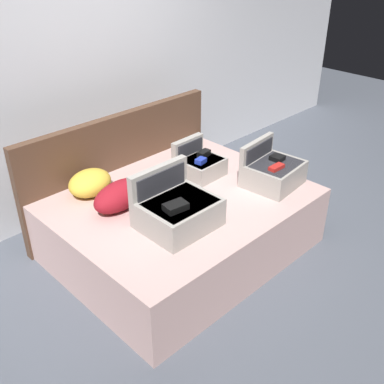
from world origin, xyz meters
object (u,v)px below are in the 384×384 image
(hard_case_large, at_px, (177,210))
(bed, at_px, (182,224))
(pillow_center_head, at_px, (90,183))
(hard_case_medium, at_px, (273,171))
(pillow_near_headboard, at_px, (120,195))
(hard_case_small, at_px, (199,164))

(hard_case_large, bearing_deg, bed, 41.87)
(hard_case_large, bearing_deg, pillow_center_head, 103.26)
(hard_case_large, height_order, hard_case_medium, hard_case_large)
(bed, height_order, pillow_center_head, pillow_center_head)
(hard_case_medium, bearing_deg, pillow_center_head, 136.08)
(bed, relative_size, hard_case_medium, 4.03)
(bed, distance_m, pillow_center_head, 0.82)
(bed, relative_size, pillow_center_head, 5.26)
(bed, relative_size, pillow_near_headboard, 4.05)
(pillow_center_head, bearing_deg, hard_case_large, -76.99)
(hard_case_small, bearing_deg, hard_case_large, -148.38)
(pillow_near_headboard, bearing_deg, pillow_center_head, 97.33)
(bed, bearing_deg, pillow_center_head, 130.49)
(hard_case_small, xyz_separation_m, pillow_center_head, (-0.87, 0.37, -0.00))
(hard_case_small, xyz_separation_m, pillow_near_headboard, (-0.82, 0.03, 0.01))
(pillow_near_headboard, distance_m, pillow_center_head, 0.34)
(bed, xyz_separation_m, hard_case_medium, (0.70, -0.37, 0.38))
(hard_case_large, height_order, hard_case_small, hard_case_large)
(hard_case_medium, relative_size, pillow_center_head, 1.30)
(hard_case_medium, distance_m, pillow_near_headboard, 1.28)
(hard_case_medium, distance_m, pillow_center_head, 1.50)
(hard_case_small, bearing_deg, hard_case_medium, -62.63)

